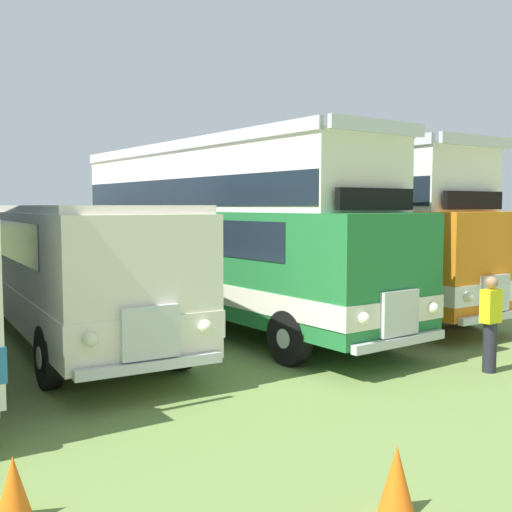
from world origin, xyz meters
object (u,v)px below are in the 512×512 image
Objects in this scene: bus_seventh_in_row at (328,227)px; cone_far_end at (397,479)px; cone_mid_row at (13,488)px; marshal_person at (490,323)px; bus_sixth_in_row at (220,231)px; bus_fifth_in_row at (66,261)px.

cone_far_end is (-7.19, -9.57, -2.02)m from bus_seventh_in_row.
marshal_person is at bearing 5.59° from cone_mid_row.
bus_seventh_in_row is 16.02× the size of cone_far_end.
cone_far_end is 5.87m from marshal_person.
bus_seventh_in_row reaches higher than cone_mid_row.
marshal_person is (1.75, -6.60, -1.48)m from bus_sixth_in_row.
cone_mid_row is 3.66m from cone_far_end.
bus_fifth_in_row is 15.76× the size of cone_far_end.
bus_fifth_in_row is 0.98× the size of bus_seventh_in_row.
bus_seventh_in_row is (7.51, -0.06, 0.61)m from bus_fifth_in_row.
marshal_person is (5.50, -6.93, -0.87)m from bus_fifth_in_row.
bus_sixth_in_row and bus_seventh_in_row have the same top height.
bus_sixth_in_row is 6.70× the size of marshal_person.
bus_sixth_in_row is 10.11m from cone_mid_row.
bus_seventh_in_row is at bearing 73.67° from marshal_person.
bus_sixth_in_row is at bearing 48.49° from cone_mid_row.
cone_far_end is 0.39× the size of marshal_person.
bus_fifth_in_row reaches higher than marshal_person.
marshal_person reaches higher than cone_mid_row.
marshal_person is (-2.01, -6.87, -1.47)m from bus_seventh_in_row.
marshal_person reaches higher than cone_far_end.
marshal_person is (8.31, 0.81, 0.57)m from cone_mid_row.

